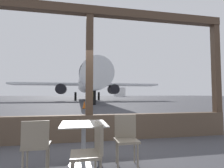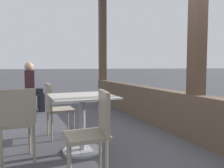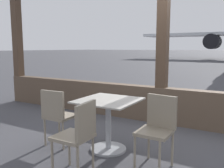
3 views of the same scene
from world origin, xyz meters
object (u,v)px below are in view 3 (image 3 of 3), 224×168
at_px(dining_table, 108,120).
at_px(cafe_chair_window_left, 158,125).
at_px(cafe_chair_window_right, 79,132).
at_px(cafe_chair_aisle_left, 57,113).

height_order(dining_table, cafe_chair_window_left, cafe_chair_window_left).
xyz_separation_m(dining_table, cafe_chair_window_right, (0.08, -0.80, 0.09)).
xyz_separation_m(dining_table, cafe_chair_window_left, (0.77, -0.08, 0.08)).
bearing_deg(cafe_chair_aisle_left, cafe_chair_window_left, 6.08).
distance_m(cafe_chair_window_left, cafe_chair_window_right, 0.99).
relative_size(dining_table, cafe_chair_window_left, 0.91).
bearing_deg(dining_table, cafe_chair_window_right, -84.32).
height_order(cafe_chair_window_left, cafe_chair_window_right, cafe_chair_window_left).
height_order(dining_table, cafe_chair_window_right, cafe_chair_window_right).
distance_m(cafe_chair_window_left, cafe_chair_aisle_left, 1.53).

